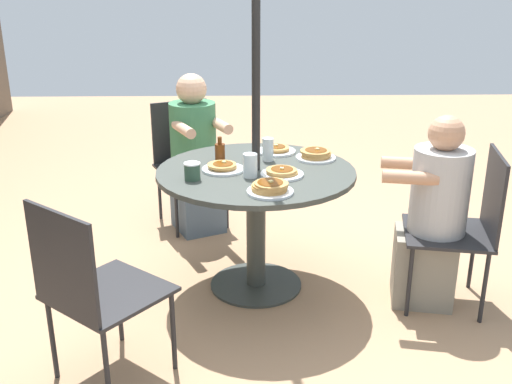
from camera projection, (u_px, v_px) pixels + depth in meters
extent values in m
plane|color=tan|center=(256.00, 285.00, 3.65)|extent=(12.00, 12.00, 0.00)
cylinder|color=#383D38|center=(256.00, 284.00, 3.65)|extent=(0.55, 0.55, 0.01)
cylinder|color=#383D38|center=(256.00, 232.00, 3.53)|extent=(0.11, 0.11, 0.71)
cylinder|color=#383D38|center=(256.00, 172.00, 3.40)|extent=(1.13, 1.13, 0.03)
cylinder|color=black|center=(256.00, 123.00, 3.30)|extent=(0.05, 0.05, 2.02)
cylinder|color=#232326|center=(227.00, 201.00, 4.40)|extent=(0.02, 0.02, 0.42)
cylinder|color=#232326|center=(176.00, 210.00, 4.24)|extent=(0.02, 0.02, 0.42)
cylinder|color=#232326|center=(207.00, 185.00, 4.73)|extent=(0.02, 0.02, 0.42)
cylinder|color=#232326|center=(160.00, 193.00, 4.57)|extent=(0.02, 0.02, 0.42)
cube|color=#232326|center=(192.00, 169.00, 4.41)|extent=(0.61, 0.61, 0.02)
cube|color=#232326|center=(180.00, 131.00, 4.51)|extent=(0.20, 0.40, 0.46)
cube|color=slate|center=(198.00, 202.00, 4.39)|extent=(0.45, 0.43, 0.42)
cylinder|color=#38754C|center=(193.00, 138.00, 4.27)|extent=(0.33, 0.33, 0.52)
sphere|color=#DBA884|center=(191.00, 89.00, 4.15)|extent=(0.21, 0.21, 0.21)
cylinder|color=#DBA884|center=(220.00, 125.00, 4.13)|extent=(0.30, 0.19, 0.07)
cylinder|color=#DBA884|center=(183.00, 129.00, 4.02)|extent=(0.30, 0.19, 0.07)
cylinder|color=#232326|center=(119.00, 304.00, 3.04)|extent=(0.02, 0.02, 0.42)
cylinder|color=#232326|center=(173.00, 330.00, 2.81)|extent=(0.02, 0.02, 0.42)
cylinder|color=#232326|center=(52.00, 339.00, 2.75)|extent=(0.02, 0.02, 0.42)
cylinder|color=#232326|center=(107.00, 371.00, 2.52)|extent=(0.02, 0.02, 0.42)
cube|color=#232326|center=(109.00, 293.00, 2.70)|extent=(0.65, 0.65, 0.02)
cube|color=#232326|center=(62.00, 263.00, 2.46)|extent=(0.29, 0.35, 0.46)
cylinder|color=#232326|center=(409.00, 282.00, 3.26)|extent=(0.02, 0.02, 0.42)
cylinder|color=#232326|center=(405.00, 251.00, 3.62)|extent=(0.02, 0.02, 0.42)
cylinder|color=#232326|center=(484.00, 288.00, 3.19)|extent=(0.02, 0.02, 0.42)
cylinder|color=#232326|center=(472.00, 256.00, 3.55)|extent=(0.02, 0.02, 0.42)
cube|color=#232326|center=(446.00, 233.00, 3.33)|extent=(0.54, 0.54, 0.02)
cube|color=#232326|center=(494.00, 195.00, 3.21)|extent=(0.43, 0.10, 0.46)
cube|color=gray|center=(423.00, 267.00, 3.42)|extent=(0.36, 0.38, 0.42)
cylinder|color=#B2B2B2|center=(440.00, 192.00, 3.26)|extent=(0.32, 0.32, 0.49)
sphere|color=tan|center=(447.00, 133.00, 3.14)|extent=(0.19, 0.19, 0.19)
cylinder|color=tan|center=(410.00, 178.00, 3.13)|extent=(0.12, 0.30, 0.07)
cylinder|color=tan|center=(407.00, 163.00, 3.36)|extent=(0.12, 0.30, 0.07)
cylinder|color=white|center=(223.00, 169.00, 3.37)|extent=(0.24, 0.24, 0.01)
cylinder|color=#BC8947|center=(224.00, 167.00, 3.37)|extent=(0.15, 0.15, 0.01)
cylinder|color=#BC8947|center=(222.00, 165.00, 3.36)|extent=(0.16, 0.16, 0.01)
ellipsoid|color=brown|center=(223.00, 164.00, 3.36)|extent=(0.12, 0.11, 0.00)
cube|color=#F4E084|center=(224.00, 162.00, 3.37)|extent=(0.03, 0.03, 0.01)
cylinder|color=white|center=(316.00, 158.00, 3.59)|extent=(0.24, 0.24, 0.01)
cylinder|color=#BC8947|center=(316.00, 156.00, 3.58)|extent=(0.17, 0.17, 0.01)
cylinder|color=#BC8947|center=(317.00, 154.00, 3.57)|extent=(0.18, 0.18, 0.01)
cylinder|color=#BC8947|center=(315.00, 151.00, 3.57)|extent=(0.18, 0.18, 0.01)
ellipsoid|color=brown|center=(316.00, 150.00, 3.57)|extent=(0.14, 0.13, 0.00)
cube|color=#F4E084|center=(317.00, 149.00, 3.56)|extent=(0.03, 0.03, 0.01)
cylinder|color=white|center=(270.00, 192.00, 3.03)|extent=(0.24, 0.24, 0.01)
cylinder|color=#BC8947|center=(269.00, 189.00, 3.03)|extent=(0.18, 0.18, 0.01)
cylinder|color=#BC8947|center=(269.00, 187.00, 3.03)|extent=(0.18, 0.18, 0.01)
cylinder|color=#BC8947|center=(270.00, 185.00, 3.02)|extent=(0.18, 0.18, 0.01)
cylinder|color=#BC8947|center=(271.00, 184.00, 3.01)|extent=(0.17, 0.17, 0.01)
ellipsoid|color=brown|center=(270.00, 182.00, 3.01)|extent=(0.14, 0.13, 0.00)
cube|color=#F4E084|center=(271.00, 181.00, 3.00)|extent=(0.03, 0.03, 0.01)
cylinder|color=white|center=(276.00, 151.00, 3.72)|extent=(0.24, 0.24, 0.01)
cylinder|color=#BC8947|center=(277.00, 149.00, 3.71)|extent=(0.15, 0.15, 0.01)
cylinder|color=#BC8947|center=(277.00, 148.00, 3.70)|extent=(0.16, 0.16, 0.01)
ellipsoid|color=brown|center=(276.00, 146.00, 3.71)|extent=(0.12, 0.11, 0.00)
cube|color=#F4E084|center=(276.00, 145.00, 3.71)|extent=(0.03, 0.03, 0.01)
cylinder|color=white|center=(282.00, 174.00, 3.29)|extent=(0.24, 0.24, 0.01)
cylinder|color=#BC8947|center=(282.00, 172.00, 3.29)|extent=(0.18, 0.18, 0.01)
cylinder|color=#BC8947|center=(281.00, 170.00, 3.28)|extent=(0.17, 0.17, 0.01)
ellipsoid|color=brown|center=(282.00, 169.00, 3.28)|extent=(0.13, 0.12, 0.00)
cube|color=#F4E084|center=(282.00, 168.00, 3.27)|extent=(0.02, 0.02, 0.01)
cylinder|color=#602D0F|center=(220.00, 152.00, 3.54)|extent=(0.06, 0.06, 0.10)
cylinder|color=#602D0F|center=(220.00, 140.00, 3.51)|extent=(0.03, 0.03, 0.04)
torus|color=#602D0F|center=(220.00, 149.00, 3.56)|extent=(0.05, 0.01, 0.05)
cylinder|color=#33513D|center=(192.00, 172.00, 3.21)|extent=(0.09, 0.09, 0.09)
cylinder|color=white|center=(192.00, 164.00, 3.20)|extent=(0.09, 0.09, 0.01)
cylinder|color=silver|center=(250.00, 165.00, 3.25)|extent=(0.08, 0.08, 0.13)
cylinder|color=silver|center=(268.00, 149.00, 3.53)|extent=(0.07, 0.07, 0.14)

